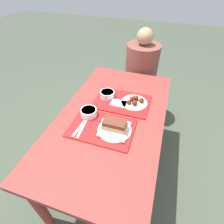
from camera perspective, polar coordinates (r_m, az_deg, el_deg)
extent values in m
plane|color=#424C3D|center=(1.95, -0.15, -17.88)|extent=(12.00, 12.00, 0.00)
cube|color=maroon|center=(1.37, -0.20, -1.87)|extent=(0.80, 1.44, 0.04)
cylinder|color=maroon|center=(1.50, -22.95, -26.18)|extent=(0.07, 0.07, 0.72)
cylinder|color=maroon|center=(2.16, -3.43, 3.77)|extent=(0.07, 0.07, 0.72)
cylinder|color=maroon|center=(2.06, 14.48, 0.10)|extent=(0.07, 0.07, 0.72)
cube|color=maroon|center=(2.28, 7.26, 7.85)|extent=(0.76, 0.28, 0.04)
cylinder|color=maroon|center=(2.48, -0.40, 4.88)|extent=(0.06, 0.06, 0.41)
cylinder|color=maroon|center=(2.39, 14.27, 1.91)|extent=(0.06, 0.06, 0.41)
cube|color=red|center=(1.26, -3.33, -5.15)|extent=(0.45, 0.32, 0.01)
cube|color=red|center=(1.48, 3.30, 3.37)|extent=(0.45, 0.32, 0.01)
cylinder|color=silver|center=(1.34, -7.59, -0.11)|extent=(0.12, 0.12, 0.05)
cylinder|color=beige|center=(1.32, -7.67, 0.57)|extent=(0.11, 0.11, 0.01)
cylinder|color=beige|center=(1.23, 0.83, -5.81)|extent=(0.24, 0.24, 0.01)
cube|color=silver|center=(1.22, 0.84, -5.55)|extent=(0.20, 0.20, 0.01)
cube|color=#DBB275|center=(1.21, 0.85, -4.72)|extent=(0.17, 0.08, 0.04)
cube|color=brown|center=(1.18, 0.86, -3.51)|extent=(0.15, 0.08, 0.03)
cube|color=white|center=(1.26, -10.71, -5.22)|extent=(0.03, 0.17, 0.00)
cube|color=white|center=(1.25, -9.82, -5.46)|extent=(0.03, 0.17, 0.00)
cube|color=#A59E93|center=(1.30, -2.62, -2.63)|extent=(0.04, 0.03, 0.01)
cylinder|color=silver|center=(1.51, -1.54, 5.78)|extent=(0.12, 0.12, 0.05)
cylinder|color=beige|center=(1.50, -1.56, 6.44)|extent=(0.11, 0.11, 0.01)
cylinder|color=beige|center=(1.47, 7.24, 3.09)|extent=(0.22, 0.22, 0.01)
sphere|color=#562314|center=(1.46, 9.61, 3.79)|extent=(0.04, 0.04, 0.04)
sphere|color=#562314|center=(1.48, 7.89, 4.58)|extent=(0.04, 0.04, 0.04)
sphere|color=#562314|center=(1.46, 6.66, 4.30)|extent=(0.04, 0.04, 0.04)
sphere|color=#562314|center=(1.43, 5.54, 3.25)|extent=(0.04, 0.04, 0.04)
sphere|color=#562314|center=(1.42, 7.40, 3.01)|extent=(0.04, 0.04, 0.04)
cube|color=white|center=(1.45, 2.17, 2.86)|extent=(0.13, 0.09, 0.01)
cylinder|color=brown|center=(2.13, 9.55, 14.00)|extent=(0.37, 0.37, 0.54)
sphere|color=tan|center=(2.00, 10.77, 23.09)|extent=(0.17, 0.17, 0.17)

